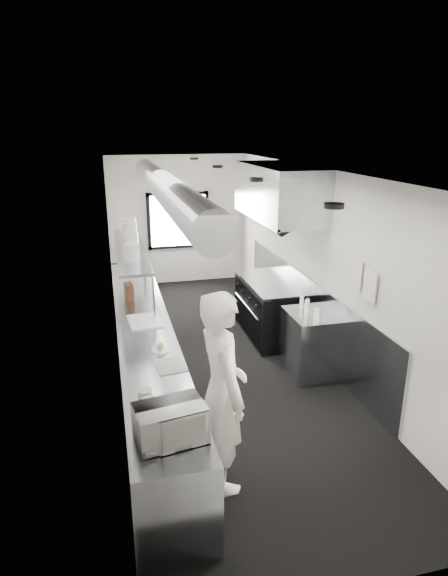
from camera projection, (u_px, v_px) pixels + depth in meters
floor at (220, 359)px, 7.33m from camera, size 3.00×8.00×0.01m
ceiling at (220, 170)px, 6.44m from camera, size 3.00×8.00×0.01m
wall_back at (178, 220)px, 10.57m from camera, size 3.00×0.02×2.80m
wall_front at (359, 436)px, 3.20m from camera, size 3.00×0.02×2.80m
wall_left at (113, 278)px, 6.55m from camera, size 0.02×8.00×2.80m
wall_right at (317, 264)px, 7.22m from camera, size 0.02×8.00×2.80m
wall_cladding at (305, 310)px, 7.77m from camera, size 0.03×5.50×1.10m
hvac_duct at (165, 187)px, 6.73m from camera, size 0.40×6.40×0.40m
service_window at (178, 221)px, 10.54m from camera, size 1.36×0.05×1.25m
exhaust_hood at (278, 192)px, 7.46m from camera, size 0.81×2.20×0.88m
prep_counter at (146, 354)px, 6.47m from camera, size 0.70×6.00×0.90m
pass_shelf at (131, 250)px, 7.50m from camera, size 0.45×3.00×0.68m
range at (271, 308)px, 8.06m from camera, size 0.88×1.60×0.94m
bottle_station at (311, 343)px, 6.80m from camera, size 0.65×0.80×0.90m
far_work_table at (130, 276)px, 9.88m from camera, size 0.70×1.20×0.90m
notice_sheet_a at (356, 274)px, 6.05m from camera, size 0.02×0.28×0.38m
notice_sheet_b at (370, 286)px, 5.74m from camera, size 0.02×0.28×0.38m
line_cook at (222, 391)px, 4.52m from camera, size 0.55×0.77×1.99m
microwave at (170, 423)px, 3.93m from camera, size 0.58×0.48×0.31m
deli_tub_a at (145, 394)px, 4.56m from camera, size 0.15×0.15×0.10m
deli_tub_b at (150, 404)px, 4.40m from camera, size 0.16×0.16×0.10m
newspaper at (170, 365)px, 5.20m from camera, size 0.35×0.42×0.01m
small_plate at (161, 350)px, 5.54m from camera, size 0.22×0.22×0.02m
pastry at (161, 346)px, 5.53m from camera, size 0.09×0.09×0.09m
cutting_board at (145, 321)px, 6.38m from camera, size 0.46×0.59×0.02m
knife_block at (129, 291)px, 7.19m from camera, size 0.14×0.24×0.24m
plate_stack_a at (132, 252)px, 6.68m from camera, size 0.24×0.24×0.25m
plate_stack_b at (131, 242)px, 7.21m from camera, size 0.24×0.24×0.29m
plate_stack_c at (130, 233)px, 7.73m from camera, size 0.31×0.31×0.33m
plate_stack_d at (129, 228)px, 7.95m from camera, size 0.31×0.31×0.38m
squeeze_bottle_a at (319, 316)px, 6.35m from camera, size 0.07×0.07×0.18m
squeeze_bottle_b at (316, 314)px, 6.44m from camera, size 0.06×0.06×0.16m
squeeze_bottle_c at (307, 307)px, 6.64m from camera, size 0.08×0.08×0.19m
squeeze_bottle_d at (307, 305)px, 6.75m from camera, size 0.07×0.07×0.17m
squeeze_bottle_e at (302, 302)px, 6.85m from camera, size 0.07×0.07×0.17m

